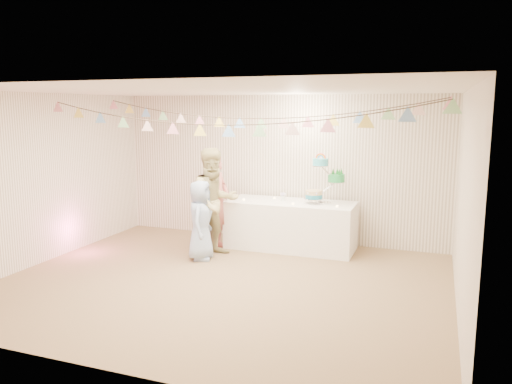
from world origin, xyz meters
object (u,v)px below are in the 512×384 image
(table, at_px, (291,225))
(person_adult_b, at_px, (214,202))
(person_child, at_px, (201,220))
(person_adult_a, at_px, (217,202))
(cake_stand, at_px, (324,184))

(table, xyz_separation_m, person_adult_b, (-1.04, -0.82, 0.47))
(table, height_order, person_child, person_child)
(table, distance_m, person_adult_b, 1.41)
(person_adult_a, bearing_deg, person_child, -177.04)
(person_child, bearing_deg, cake_stand, -68.14)
(table, xyz_separation_m, person_child, (-1.16, -1.09, 0.23))
(person_adult_b, bearing_deg, person_adult_a, 57.17)
(person_adult_b, bearing_deg, person_child, -165.14)
(cake_stand, relative_size, person_child, 0.61)
(person_adult_b, distance_m, person_child, 0.38)
(person_adult_a, relative_size, person_adult_b, 0.94)
(cake_stand, bearing_deg, person_adult_b, -151.32)
(person_child, bearing_deg, table, -58.60)
(table, distance_m, cake_stand, 0.92)
(table, relative_size, person_adult_a, 1.32)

